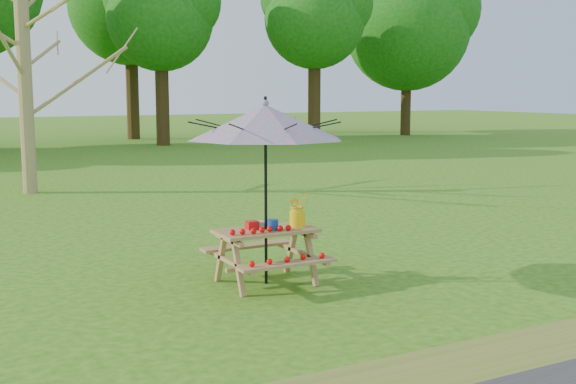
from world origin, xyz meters
name	(u,v)px	position (x,y,z in m)	size (l,w,h in m)	color
picnic_table	(266,257)	(4.48, 0.50, 0.33)	(1.20, 1.32, 0.67)	#AB7E4D
patio_umbrella	(265,122)	(4.48, 0.50, 1.95)	(2.06, 2.06, 2.25)	black
produce_bins	(263,225)	(4.44, 0.52, 0.72)	(0.33, 0.39, 0.13)	red
tomatoes_row	(261,230)	(4.33, 0.32, 0.71)	(0.77, 0.13, 0.07)	#EF0A08
flower_bucket	(297,209)	(4.89, 0.47, 0.89)	(0.31, 0.29, 0.42)	yellow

